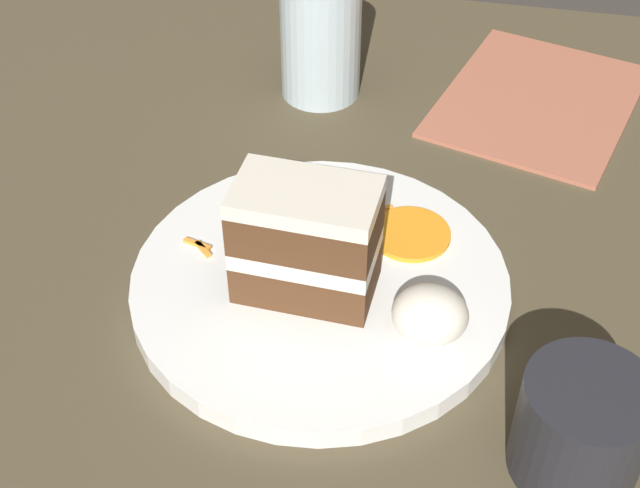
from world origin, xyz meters
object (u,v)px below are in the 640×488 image
object	(u,v)px
orange_garnish	(411,234)
coffee_mug	(582,425)
cream_dollop	(430,314)
plate	(320,284)
drinking_glass	(321,41)
cake_slice	(306,241)
menu_card	(538,101)

from	to	relation	value
orange_garnish	coffee_mug	distance (m)	0.21
cream_dollop	orange_garnish	bearing A→B (deg)	-75.81
orange_garnish	coffee_mug	world-z (taller)	coffee_mug
plate	drinking_glass	bearing A→B (deg)	-78.38
cake_slice	coffee_mug	distance (m)	0.21
orange_garnish	drinking_glass	size ratio (longest dim) A/B	0.48
drinking_glass	menu_card	world-z (taller)	drinking_glass
plate	cream_dollop	distance (m)	0.10
plate	coffee_mug	bearing A→B (deg)	147.76
cream_dollop	coffee_mug	xyz separation A→B (m)	(-0.10, 0.07, 0.00)
cream_dollop	plate	bearing A→B (deg)	-25.38
cake_slice	orange_garnish	size ratio (longest dim) A/B	1.64
cream_dollop	menu_card	world-z (taller)	cream_dollop
cake_slice	coffee_mug	xyz separation A→B (m)	(-0.19, 0.10, -0.02)
plate	orange_garnish	bearing A→B (deg)	-136.35
coffee_mug	menu_card	world-z (taller)	coffee_mug
coffee_mug	cream_dollop	bearing A→B (deg)	-37.37
cake_slice	coffee_mug	size ratio (longest dim) A/B	1.27
menu_card	drinking_glass	bearing A→B (deg)	-157.78
coffee_mug	menu_card	bearing A→B (deg)	-85.78
drinking_glass	menu_card	size ratio (longest dim) A/B	0.58
coffee_mug	menu_card	size ratio (longest dim) A/B	0.37
orange_garnish	menu_card	world-z (taller)	orange_garnish
plate	cream_dollop	xyz separation A→B (m)	(-0.08, 0.04, 0.03)
orange_garnish	menu_card	bearing A→B (deg)	-111.72
cream_dollop	drinking_glass	xyz separation A→B (m)	(0.14, -0.30, 0.02)
drinking_glass	coffee_mug	bearing A→B (deg)	121.82
cake_slice	menu_card	size ratio (longest dim) A/B	0.47
menu_card	coffee_mug	bearing A→B (deg)	-69.79
orange_garnish	coffee_mug	size ratio (longest dim) A/B	0.77
cake_slice	drinking_glass	distance (m)	0.28
coffee_mug	orange_garnish	bearing A→B (deg)	-54.42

